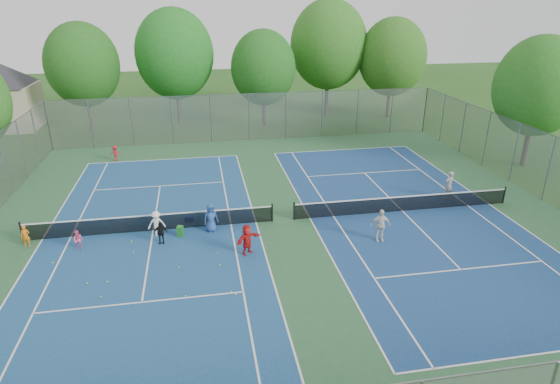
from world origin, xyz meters
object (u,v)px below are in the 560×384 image
at_px(ball_crate, 189,219).
at_px(ball_hopper, 180,231).
at_px(instructor, 449,185).
at_px(net_left, 152,223).
at_px(net_right, 403,204).

relative_size(ball_crate, ball_hopper, 0.61).
bearing_deg(instructor, ball_crate, -16.29).
bearing_deg(ball_hopper, net_left, 148.58).
relative_size(net_left, ball_crate, 36.30).
distance_m(ball_crate, instructor, 15.60).
relative_size(net_left, ball_hopper, 22.32).
xyz_separation_m(net_right, instructor, (3.45, 1.23, 0.43)).
height_order(ball_hopper, instructor, instructor).
bearing_deg(net_right, ball_crate, 176.07).
xyz_separation_m(net_right, ball_crate, (-12.13, 0.83, -0.30)).
relative_size(net_left, instructor, 7.24).
bearing_deg(net_right, instructor, 19.60).
relative_size(net_right, ball_hopper, 22.32).
relative_size(net_left, net_right, 1.00).
xyz_separation_m(net_right, ball_hopper, (-12.55, -0.88, -0.17)).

